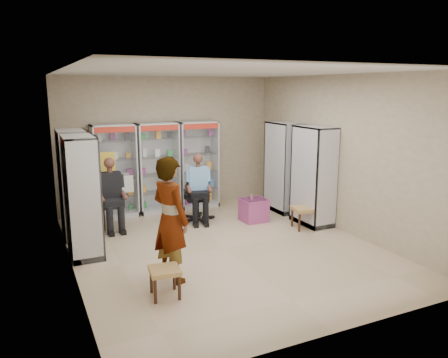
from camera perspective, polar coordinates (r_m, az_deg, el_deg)
name	(u,v)px	position (r m, az deg, el deg)	size (l,w,h in m)	color
floor	(224,248)	(7.74, -0.03, -8.97)	(6.00, 6.00, 0.00)	tan
room_shell	(224,136)	(7.28, -0.03, 5.68)	(5.02, 6.02, 3.01)	tan
cabinet_back_left	(115,171)	(9.61, -14.08, 1.00)	(0.90, 0.50, 2.00)	#B3B5BA
cabinet_back_mid	(158,168)	(9.83, -8.64, 1.46)	(0.90, 0.50, 2.00)	#AFB2B6
cabinet_back_right	(197,165)	(10.13, -3.49, 1.88)	(0.90, 0.50, 2.00)	silver
cabinet_right_far	(284,167)	(9.88, 7.79, 1.53)	(0.50, 0.90, 2.00)	#AFB1B6
cabinet_right_near	(313,176)	(8.99, 11.58, 0.38)	(0.50, 0.90, 2.00)	#ABAFB3
cabinet_left_far	(74,184)	(8.58, -18.96, -0.58)	(0.50, 0.90, 2.00)	#A9ABB0
cabinet_left_near	(82,197)	(7.51, -18.01, -2.23)	(0.50, 0.90, 2.00)	#A6A9AD
wooden_chair	(111,205)	(8.98, -14.56, -3.25)	(0.42, 0.42, 0.94)	black
seated_customer	(111,195)	(8.89, -14.57, -2.08)	(0.44, 0.60, 1.34)	black
office_chair	(197,196)	(9.20, -3.49, -2.19)	(0.57, 0.57, 1.05)	black
seated_shopkeeper	(198,190)	(9.12, -3.39, -1.38)	(0.44, 0.61, 1.33)	#6389C5
pink_trunk	(254,210)	(9.19, 3.90, -4.05)	(0.49, 0.48, 0.48)	#BA4A95
tea_glass	(252,197)	(9.11, 3.62, -2.33)	(0.07, 0.07, 0.09)	#531A07
woven_stool_a	(304,218)	(8.84, 10.37, -5.01)	(0.43, 0.43, 0.43)	olive
woven_stool_b	(165,282)	(6.05, -7.71, -13.23)	(0.40, 0.40, 0.40)	tan
standing_man	(170,220)	(6.27, -7.03, -5.28)	(0.67, 0.44, 1.83)	#9D9D9F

